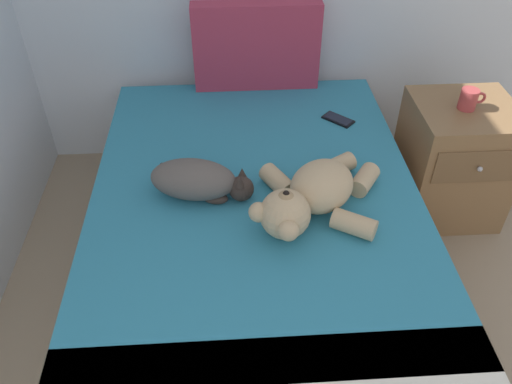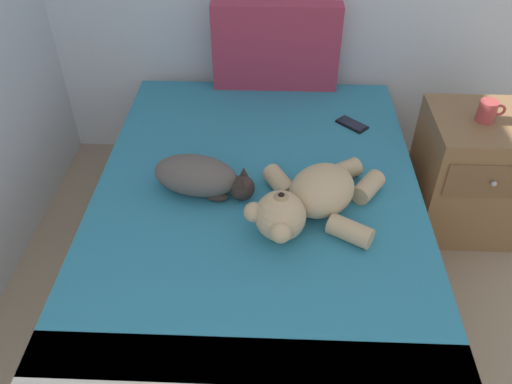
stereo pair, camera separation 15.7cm
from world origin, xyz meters
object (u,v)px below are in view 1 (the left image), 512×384
mug (469,99)px  cat (198,180)px  teddy_bear (311,195)px  patterned_cushion (256,46)px  cell_phone (338,119)px  nightstand (453,160)px  bed (256,240)px

mug → cat: bearing=-161.7°
teddy_bear → patterned_cushion: bearing=98.0°
cell_phone → nightstand: (0.58, -0.10, -0.20)m
teddy_bear → cell_phone: size_ratio=3.53×
cat → nightstand: cat is taller
teddy_bear → mug: 0.96m
nightstand → mug: 0.35m
cell_phone → mug: 0.59m
patterned_cushion → cat: (-0.28, -0.88, -0.15)m
bed → patterned_cushion: bearing=86.2°
cat → mug: mug is taller
patterned_cushion → mug: 1.05m
bed → nightstand: (1.01, 0.43, 0.06)m
bed → teddy_bear: bearing=-28.5°
cat → nightstand: size_ratio=0.70×
teddy_bear → cell_phone: (0.23, 0.64, -0.08)m
teddy_bear → nightstand: 1.01m
nightstand → cell_phone: bearing=169.9°
cell_phone → mug: size_ratio=1.30×
cat → mug: (1.22, 0.40, 0.09)m
cell_phone → cat: bearing=-142.1°
nightstand → mug: (-0.02, -0.01, 0.35)m
bed → cell_phone: bearing=51.2°
nightstand → bed: bearing=-156.8°
patterned_cushion → nightstand: size_ratio=1.06×
bed → nightstand: bearing=23.2°
bed → patterned_cushion: patterned_cushion is taller
patterned_cushion → mug: patterned_cushion is taller
patterned_cushion → nightstand: patterned_cushion is taller
cat → teddy_bear: 0.45m
patterned_cushion → bed: bearing=-93.8°
patterned_cushion → cat: size_ratio=1.52×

